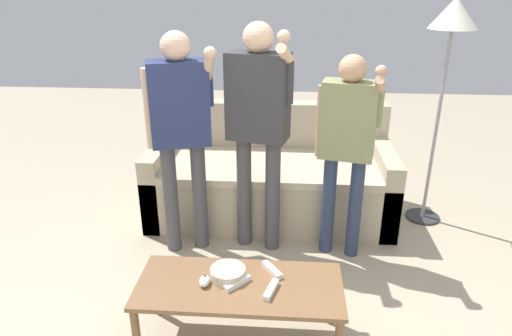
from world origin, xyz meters
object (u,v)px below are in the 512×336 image
game_remote_nunchuk (205,281)px  game_remote_wand_far (272,270)px  player_center (258,114)px  game_remote_wand_spare (271,290)px  couch (271,178)px  player_right (347,136)px  game_remote_wand_near (237,283)px  coffee_table (240,292)px  floor_lamp (452,31)px  player_left (180,120)px  snack_bowl (228,273)px

game_remote_nunchuk → game_remote_wand_far: size_ratio=0.58×
player_center → game_remote_wand_spare: player_center is taller
couch → player_right: size_ratio=1.37×
couch → game_remote_wand_near: couch is taller
couch → coffee_table: bearing=-93.6°
game_remote_nunchuk → game_remote_wand_spare: 0.36m
couch → floor_lamp: floor_lamp is taller
player_right → game_remote_wand_spare: player_right is taller
game_remote_nunchuk → player_right: player_right is taller
game_remote_wand_near → game_remote_nunchuk: bearing=-177.5°
game_remote_nunchuk → floor_lamp: floor_lamp is taller
couch → player_center: 0.92m
game_remote_wand_near → game_remote_wand_far: bearing=35.9°
coffee_table → player_left: bearing=117.5°
coffee_table → player_right: size_ratio=0.75×
player_center → game_remote_wand_spare: bearing=-82.5°
game_remote_wand_far → game_remote_wand_spare: (0.00, -0.17, 0.00)m
game_remote_nunchuk → game_remote_wand_spare: bearing=-6.1°
coffee_table → game_remote_wand_spare: bearing=-18.0°
player_left → player_right: bearing=0.6°
coffee_table → snack_bowl: (-0.07, 0.05, 0.08)m
player_right → game_remote_wand_near: player_right is taller
player_left → couch: bearing=46.6°
game_remote_nunchuk → game_remote_wand_far: bearing=21.2°
floor_lamp → player_center: size_ratio=1.08×
game_remote_wand_near → game_remote_wand_spare: (0.18, -0.05, 0.00)m
floor_lamp → player_center: 1.55m
floor_lamp → player_right: 1.14m
floor_lamp → game_remote_wand_near: bearing=-132.1°
couch → game_remote_wand_spare: size_ratio=12.16×
player_left → player_right: 1.13m
player_right → game_remote_wand_near: size_ratio=10.04×
game_remote_wand_near → floor_lamp: bearing=47.9°
snack_bowl → player_center: 1.16m
game_remote_wand_far → couch: bearing=92.7°
game_remote_wand_near → coffee_table: bearing=44.4°
coffee_table → player_center: player_center is taller
coffee_table → game_remote_wand_near: 0.07m
player_center → game_remote_wand_near: player_center is taller
game_remote_wand_spare → snack_bowl: bearing=156.2°
player_left → game_remote_wand_far: 1.22m
couch → game_remote_wand_near: 1.61m
game_remote_wand_far → game_remote_wand_near: bearing=-144.1°
coffee_table → player_left: player_left is taller
floor_lamp → game_remote_wand_near: (-1.41, -1.56, -1.13)m
coffee_table → player_center: size_ratio=0.67×
couch → game_remote_nunchuk: 1.63m
player_center → player_right: size_ratio=1.13×
player_right → game_remote_wand_near: 1.28m
player_right → game_remote_wand_near: bearing=-123.3°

